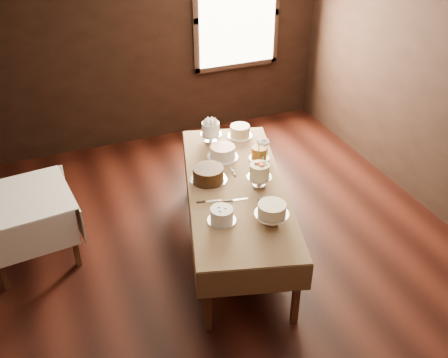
# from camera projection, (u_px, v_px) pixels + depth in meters

# --- Properties ---
(floor) EXTENTS (5.00, 6.00, 0.01)m
(floor) POSITION_uv_depth(u_px,v_px,m) (232.00, 269.00, 5.24)
(floor) COLOR black
(floor) RESTS_ON ground
(wall_back) EXTENTS (5.00, 0.02, 2.80)m
(wall_back) POSITION_uv_depth(u_px,v_px,m) (143.00, 41.00, 6.82)
(wall_back) COLOR black
(wall_back) RESTS_ON ground
(window) EXTENTS (1.10, 0.05, 1.30)m
(window) POSITION_uv_depth(u_px,v_px,m) (237.00, 17.00, 7.07)
(window) COLOR #FFEABF
(window) RESTS_ON wall_back
(display_table) EXTENTS (1.55, 2.56, 0.74)m
(display_table) POSITION_uv_depth(u_px,v_px,m) (236.00, 190.00, 5.20)
(display_table) COLOR #442919
(display_table) RESTS_ON ground
(side_table) EXTENTS (0.96, 0.96, 0.73)m
(side_table) POSITION_uv_depth(u_px,v_px,m) (24.00, 204.00, 5.06)
(side_table) COLOR #442919
(side_table) RESTS_ON ground
(cake_meringue) EXTENTS (0.27, 0.27, 0.25)m
(cake_meringue) POSITION_uv_depth(u_px,v_px,m) (211.00, 133.00, 5.84)
(cake_meringue) COLOR silver
(cake_meringue) RESTS_ON display_table
(cake_speckled) EXTENTS (0.31, 0.31, 0.13)m
(cake_speckled) POSITION_uv_depth(u_px,v_px,m) (240.00, 131.00, 5.99)
(cake_speckled) COLOR white
(cake_speckled) RESTS_ON display_table
(cake_lattice) EXTENTS (0.34, 0.34, 0.12)m
(cake_lattice) POSITION_uv_depth(u_px,v_px,m) (223.00, 153.00, 5.59)
(cake_lattice) COLOR white
(cake_lattice) RESTS_ON display_table
(cake_caramel) EXTENTS (0.22, 0.22, 0.14)m
(cake_caramel) POSITION_uv_depth(u_px,v_px,m) (259.00, 154.00, 5.56)
(cake_caramel) COLOR white
(cake_caramel) RESTS_ON display_table
(cake_chocolate) EXTENTS (0.40, 0.40, 0.14)m
(cake_chocolate) POSITION_uv_depth(u_px,v_px,m) (208.00, 174.00, 5.21)
(cake_chocolate) COLOR silver
(cake_chocolate) RESTS_ON display_table
(cake_flowers) EXTENTS (0.27, 0.27, 0.26)m
(cake_flowers) POSITION_uv_depth(u_px,v_px,m) (259.00, 176.00, 5.10)
(cake_flowers) COLOR silver
(cake_flowers) RESTS_ON display_table
(cake_swirl) EXTENTS (0.26, 0.26, 0.13)m
(cake_swirl) POSITION_uv_depth(u_px,v_px,m) (222.00, 215.00, 4.65)
(cake_swirl) COLOR silver
(cake_swirl) RESTS_ON display_table
(cake_cream) EXTENTS (0.31, 0.31, 0.22)m
(cake_cream) POSITION_uv_depth(u_px,v_px,m) (272.00, 214.00, 4.60)
(cake_cream) COLOR silver
(cake_cream) RESTS_ON display_table
(cake_server_a) EXTENTS (0.24, 0.06, 0.01)m
(cake_server_a) POSITION_uv_depth(u_px,v_px,m) (240.00, 199.00, 4.96)
(cake_server_a) COLOR silver
(cake_server_a) RESTS_ON display_table
(cake_server_b) EXTENTS (0.17, 0.20, 0.01)m
(cake_server_b) POSITION_uv_depth(u_px,v_px,m) (274.00, 205.00, 4.88)
(cake_server_b) COLOR silver
(cake_server_b) RESTS_ON display_table
(cake_server_c) EXTENTS (0.05, 0.24, 0.01)m
(cake_server_c) POSITION_uv_depth(u_px,v_px,m) (231.00, 168.00, 5.43)
(cake_server_c) COLOR silver
(cake_server_c) RESTS_ON display_table
(cake_server_d) EXTENTS (0.17, 0.20, 0.01)m
(cake_server_d) POSITION_uv_depth(u_px,v_px,m) (263.00, 169.00, 5.41)
(cake_server_d) COLOR silver
(cake_server_d) RESTS_ON display_table
(cake_server_e) EXTENTS (0.24, 0.07, 0.01)m
(cake_server_e) POSITION_uv_depth(u_px,v_px,m) (214.00, 201.00, 4.94)
(cake_server_e) COLOR silver
(cake_server_e) RESTS_ON display_table
(flower_vase) EXTENTS (0.16, 0.16, 0.12)m
(flower_vase) POSITION_uv_depth(u_px,v_px,m) (262.00, 163.00, 5.41)
(flower_vase) COLOR #2D2823
(flower_vase) RESTS_ON display_table
(flower_bouquet) EXTENTS (0.14, 0.14, 0.20)m
(flower_bouquet) POSITION_uv_depth(u_px,v_px,m) (263.00, 147.00, 5.32)
(flower_bouquet) COLOR white
(flower_bouquet) RESTS_ON flower_vase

